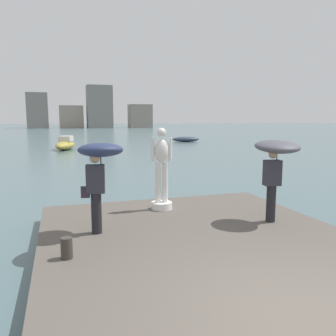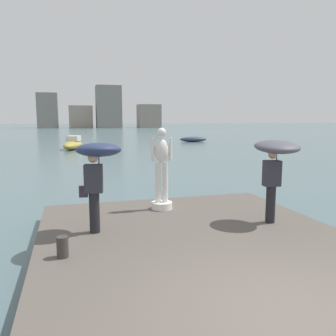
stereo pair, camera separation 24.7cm
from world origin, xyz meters
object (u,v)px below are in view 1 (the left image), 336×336
object	(u,v)px
onlooker_left	(99,162)
mooring_bollard	(67,248)
boat_near	(65,144)
boat_mid	(186,139)
statue_white_figure	(162,174)
onlooker_right	(276,156)

from	to	relation	value
onlooker_left	mooring_bollard	bearing A→B (deg)	-120.67
boat_near	boat_mid	bearing A→B (deg)	26.12
onlooker_left	boat_near	size ratio (longest dim) A/B	0.43
statue_white_figure	onlooker_right	distance (m)	3.00
onlooker_left	boat_near	xyz separation A→B (m)	(-0.18, 26.67, -1.44)
statue_white_figure	boat_mid	world-z (taller)	statue_white_figure
statue_white_figure	boat_mid	size ratio (longest dim) A/B	0.61
onlooker_right	boat_mid	world-z (taller)	onlooker_right
mooring_bollard	boat_mid	bearing A→B (deg)	66.32
statue_white_figure	onlooker_left	distance (m)	2.42
onlooker_right	boat_mid	size ratio (longest dim) A/B	0.55
mooring_bollard	onlooker_right	bearing A→B (deg)	9.95
onlooker_right	boat_near	bearing A→B (deg)	98.88
statue_white_figure	boat_near	bearing A→B (deg)	94.52
mooring_bollard	boat_mid	size ratio (longest dim) A/B	0.11
statue_white_figure	onlooker_right	xyz separation A→B (m)	(2.24, -1.90, 0.61)
boat_near	boat_mid	distance (m)	16.58
onlooker_left	statue_white_figure	bearing A→B (deg)	39.46
mooring_bollard	boat_near	world-z (taller)	boat_near
mooring_bollard	boat_near	size ratio (longest dim) A/B	0.08
onlooker_left	mooring_bollard	distance (m)	1.98
mooring_bollard	boat_mid	distance (m)	38.46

